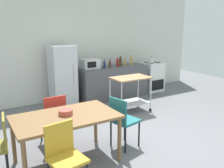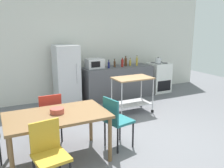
{
  "view_description": "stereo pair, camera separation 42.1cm",
  "coord_description": "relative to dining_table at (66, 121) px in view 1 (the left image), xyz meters",
  "views": [
    {
      "loc": [
        -2.63,
        -3.15,
        2.04
      ],
      "look_at": [
        0.02,
        1.2,
        0.8
      ],
      "focal_mm": 38.97,
      "sensor_mm": 36.0,
      "label": 1
    },
    {
      "loc": [
        -2.26,
        -3.36,
        2.04
      ],
      "look_at": [
        0.02,
        1.2,
        0.8
      ],
      "focal_mm": 38.97,
      "sensor_mm": 36.0,
      "label": 2
    }
  ],
  "objects": [
    {
      "name": "refrigerator",
      "position": [
        0.92,
        2.65,
        0.1
      ],
      "size": [
        0.6,
        0.63,
        1.55
      ],
      "color": "silver",
      "rests_on": "ground_plane"
    },
    {
      "name": "ground_plane",
      "position": [
        1.47,
        -0.05,
        -0.67
      ],
      "size": [
        12.0,
        12.0,
        0.0
      ],
      "primitive_type": "plane",
      "color": "slate"
    },
    {
      "name": "bottle_soda",
      "position": [
        2.64,
        2.57,
        0.35
      ],
      "size": [
        0.08,
        0.08,
        0.29
      ],
      "color": "#4C2D19",
      "rests_on": "kitchen_counter"
    },
    {
      "name": "microwave",
      "position": [
        1.7,
        2.61,
        0.36
      ],
      "size": [
        0.46,
        0.35,
        0.26
      ],
      "color": "silver",
      "rests_on": "kitchen_counter"
    },
    {
      "name": "bottle_soy_sauce",
      "position": [
        2.48,
        2.48,
        0.34
      ],
      "size": [
        0.07,
        0.07,
        0.26
      ],
      "color": "maroon",
      "rests_on": "kitchen_counter"
    },
    {
      "name": "chair_red",
      "position": [
        0.03,
        0.68,
        -0.15
      ],
      "size": [
        0.41,
        0.41,
        0.89
      ],
      "rotation": [
        0.0,
        0.0,
        3.16
      ],
      "color": "#B72D23",
      "rests_on": "ground_plane"
    },
    {
      "name": "bottle_olive_oil",
      "position": [
        2.78,
        2.55,
        0.32
      ],
      "size": [
        0.06,
        0.06,
        0.22
      ],
      "color": "gold",
      "rests_on": "kitchen_counter"
    },
    {
      "name": "bottle_sesame_oil",
      "position": [
        2.27,
        2.53,
        0.32
      ],
      "size": [
        0.06,
        0.06,
        0.23
      ],
      "color": "#4C2D19",
      "rests_on": "kitchen_counter"
    },
    {
      "name": "kettle",
      "position": [
        3.71,
        2.47,
        0.33
      ],
      "size": [
        0.24,
        0.17,
        0.19
      ],
      "color": "silver",
      "rests_on": "stove_oven"
    },
    {
      "name": "fruit_bowl",
      "position": [
        0.02,
        0.04,
        0.12
      ],
      "size": [
        0.21,
        0.21,
        0.08
      ],
      "primitive_type": "cylinder",
      "color": "#B24C3F",
      "rests_on": "dining_table"
    },
    {
      "name": "kitchen_cart",
      "position": [
        2.12,
        1.33,
        -0.1
      ],
      "size": [
        0.91,
        0.57,
        0.85
      ],
      "color": "#A37A51",
      "rests_on": "ground_plane"
    },
    {
      "name": "bottle_vinegar",
      "position": [
        2.98,
        2.51,
        0.35
      ],
      "size": [
        0.06,
        0.06,
        0.29
      ],
      "color": "gold",
      "rests_on": "kitchen_counter"
    },
    {
      "name": "kitchen_counter",
      "position": [
        2.37,
        2.55,
        -0.22
      ],
      "size": [
        2.0,
        0.64,
        0.9
      ],
      "primitive_type": "cube",
      "color": "#4C4C51",
      "rests_on": "ground_plane"
    },
    {
      "name": "chair_teal",
      "position": [
        0.97,
        -0.05,
        -0.15
      ],
      "size": [
        0.48,
        0.48,
        0.89
      ],
      "rotation": [
        0.0,
        0.0,
        1.78
      ],
      "color": "#1E666B",
      "rests_on": "ground_plane"
    },
    {
      "name": "back_wall",
      "position": [
        1.47,
        3.15,
        0.78
      ],
      "size": [
        8.4,
        0.12,
        2.9
      ],
      "primitive_type": "cube",
      "color": "silver",
      "rests_on": "ground_plane"
    },
    {
      "name": "bottle_hot_sauce",
      "position": [
        2.05,
        2.46,
        0.32
      ],
      "size": [
        0.06,
        0.06,
        0.23
      ],
      "color": "navy",
      "rests_on": "kitchen_counter"
    },
    {
      "name": "dining_table",
      "position": [
        0.0,
        0.0,
        0.0
      ],
      "size": [
        1.5,
        0.9,
        0.75
      ],
      "color": "brown",
      "rests_on": "ground_plane"
    },
    {
      "name": "chair_mustard",
      "position": [
        -0.27,
        -0.64,
        -0.15
      ],
      "size": [
        0.45,
        0.45,
        0.89
      ],
      "rotation": [
        0.0,
        0.0,
        0.14
      ],
      "color": "gold",
      "rests_on": "ground_plane"
    },
    {
      "name": "stove_oven",
      "position": [
        3.82,
        2.57,
        -0.22
      ],
      "size": [
        0.6,
        0.61,
        0.92
      ],
      "color": "white",
      "rests_on": "ground_plane"
    }
  ]
}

